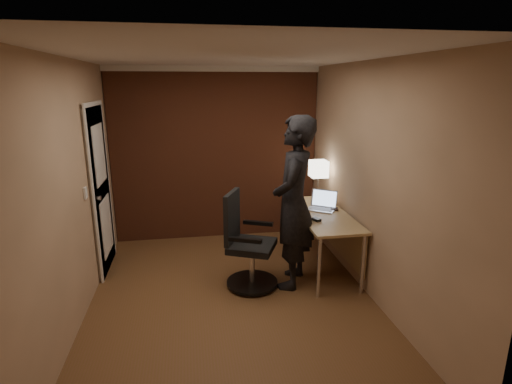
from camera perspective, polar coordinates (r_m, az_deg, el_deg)
room at (r=5.44m, az=-8.28°, el=5.64°), size 4.00×4.00×4.00m
desk at (r=5.02m, az=10.13°, el=-4.30°), size 0.60×1.50×0.73m
desk_lamp at (r=5.43m, az=8.93°, el=3.22°), size 0.22×0.22×0.54m
laptop at (r=5.10m, az=9.48°, el=-1.70°), size 0.42×0.40×0.23m
mouse at (r=4.66m, az=8.63°, el=-3.90°), size 0.09×0.12×0.03m
wallet at (r=5.10m, az=11.15°, el=-2.40°), size 0.12×0.13×0.02m
office_chair at (r=4.55m, az=-1.42°, el=-7.80°), size 0.65×0.69×1.08m
person at (r=4.46m, az=5.39°, el=-1.61°), size 0.72×0.84×1.94m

